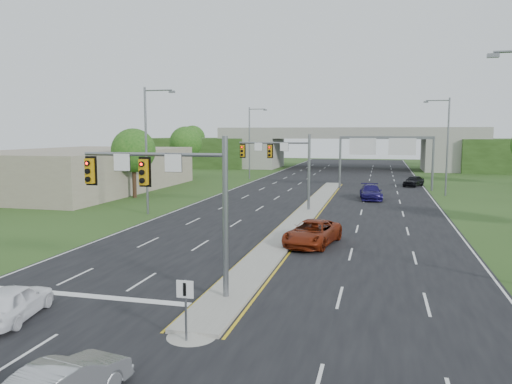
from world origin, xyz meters
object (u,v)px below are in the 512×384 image
object	(u,v)px
overpass	(348,151)
car_far_b	(371,192)
car_far_c	(414,181)
signal_mast_near	(174,189)
keep_right_sign	(185,300)
signal_mast_far	(284,159)
sign_gantry	(385,148)
car_far_a	(312,233)
car_white	(13,302)

from	to	relation	value
overpass	car_far_b	size ratio (longest dim) A/B	14.86
overpass	car_far_c	xyz separation A→B (m)	(10.60, -30.53, -2.81)
signal_mast_near	keep_right_sign	xyz separation A→B (m)	(2.26, -4.45, -3.21)
keep_right_sign	overpass	world-z (taller)	overpass
signal_mast_near	keep_right_sign	size ratio (longest dim) A/B	3.18
signal_mast_far	sign_gantry	size ratio (longest dim) A/B	0.60
sign_gantry	overpass	bearing A→B (deg)	100.79
sign_gantry	car_far_a	size ratio (longest dim) A/B	2.08
signal_mast_far	car_white	world-z (taller)	signal_mast_far
signal_mast_near	car_white	bearing A→B (deg)	-140.75
signal_mast_far	sign_gantry	distance (m)	21.91
signal_mast_far	car_far_b	bearing A→B (deg)	51.92
car_far_a	car_far_b	world-z (taller)	car_far_b
signal_mast_near	signal_mast_far	world-z (taller)	same
signal_mast_near	car_far_b	xyz separation A→B (m)	(7.60, 34.70, -3.92)
signal_mast_near	car_far_a	distance (m)	12.90
keep_right_sign	car_far_c	bearing A→B (deg)	78.89
signal_mast_near	car_far_a	xyz separation A→B (m)	(4.44, 11.45, -3.93)
sign_gantry	overpass	world-z (taller)	overpass
car_white	keep_right_sign	bearing A→B (deg)	165.56
signal_mast_near	keep_right_sign	distance (m)	5.94
keep_right_sign	sign_gantry	size ratio (longest dim) A/B	0.19
keep_right_sign	signal_mast_far	bearing A→B (deg)	94.39
signal_mast_near	car_far_c	distance (m)	51.35
car_white	car_far_b	xyz separation A→B (m)	(12.55, 38.75, 0.09)
car_white	car_far_a	bearing A→B (deg)	-132.42
car_far_a	car_far_c	xyz separation A→B (m)	(8.43, 38.10, -0.05)
car_far_b	car_far_c	xyz separation A→B (m)	(5.26, 14.85, -0.06)
keep_right_sign	car_far_b	distance (m)	39.52
sign_gantry	car_far_b	world-z (taller)	sign_gantry
car_white	car_far_c	bearing A→B (deg)	-119.60
car_white	car_far_a	distance (m)	18.12
car_far_c	car_white	bearing A→B (deg)	-84.62
overpass	car_far_b	distance (m)	45.77
keep_right_sign	car_white	bearing A→B (deg)	176.78
sign_gantry	overpass	xyz separation A→B (m)	(-6.68, 35.08, -1.69)
signal_mast_far	sign_gantry	xyz separation A→B (m)	(8.95, 19.99, 0.51)
car_far_c	overpass	bearing A→B (deg)	132.91
overpass	car_white	world-z (taller)	overpass
signal_mast_far	car_white	distance (m)	29.74
signal_mast_near	car_far_c	bearing A→B (deg)	75.45
signal_mast_near	sign_gantry	size ratio (longest dim) A/B	0.60
car_far_c	sign_gantry	bearing A→B (deg)	-106.93
keep_right_sign	sign_gantry	world-z (taller)	sign_gantry
signal_mast_near	sign_gantry	bearing A→B (deg)	78.75
sign_gantry	car_white	distance (m)	51.17
car_far_b	keep_right_sign	bearing A→B (deg)	-102.83
keep_right_sign	sign_gantry	bearing A→B (deg)	82.30
signal_mast_far	car_white	xyz separation A→B (m)	(-4.95, -29.05, -4.02)
signal_mast_near	signal_mast_far	distance (m)	25.00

